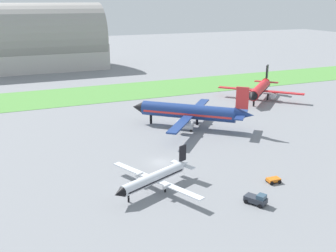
# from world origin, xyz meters

# --- Properties ---
(ground_plane) EXTENTS (600.00, 600.00, 0.00)m
(ground_plane) POSITION_xyz_m (0.00, 0.00, 0.00)
(ground_plane) COLOR gray
(grass_taxiway_strip) EXTENTS (360.00, 28.00, 0.08)m
(grass_taxiway_strip) POSITION_xyz_m (0.00, 67.56, 0.04)
(grass_taxiway_strip) COLOR #549342
(grass_taxiway_strip) RESTS_ON ground_plane
(airplane_midfield_jet) EXTENTS (27.46, 26.70, 11.84)m
(airplane_midfield_jet) POSITION_xyz_m (16.19, 18.98, 4.27)
(airplane_midfield_jet) COLOR navy
(airplane_midfield_jet) RESTS_ON ground_plane
(airplane_foreground_turboprop) EXTENTS (17.52, 20.19, 6.43)m
(airplane_foreground_turboprop) POSITION_xyz_m (-5.56, -11.12, 2.35)
(airplane_foreground_turboprop) COLOR silver
(airplane_foreground_turboprop) RESTS_ON ground_plane
(airplane_parked_jet_far) EXTENTS (23.02, 22.55, 10.14)m
(airplane_parked_jet_far) POSITION_xyz_m (51.32, 37.41, 3.65)
(airplane_parked_jet_far) COLOR red
(airplane_parked_jet_far) RESTS_ON ground_plane
(pushback_tug_midfield) EXTENTS (3.35, 4.02, 1.95)m
(pushback_tug_midfield) POSITION_xyz_m (8.02, -22.59, 0.91)
(pushback_tug_midfield) COLOR #2D333D
(pushback_tug_midfield) RESTS_ON ground_plane
(baggage_cart_by_runway) EXTENTS (2.47, 1.87, 0.90)m
(baggage_cart_by_runway) POSITION_xyz_m (15.67, -17.03, 0.57)
(baggage_cart_by_runway) COLOR orange
(baggage_cart_by_runway) RESTS_ON ground_plane
(hangar_distant) EXTENTS (67.35, 31.73, 31.73)m
(hangar_distant) POSITION_xyz_m (-12.63, 131.00, 12.75)
(hangar_distant) COLOR #BCB7B2
(hangar_distant) RESTS_ON ground_plane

